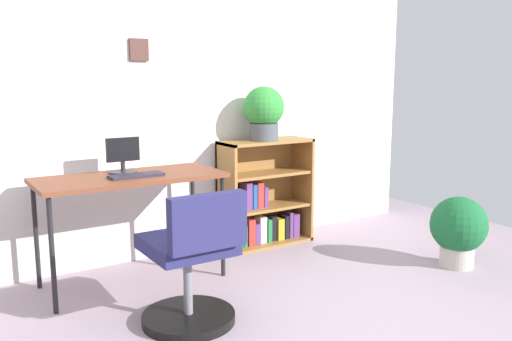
# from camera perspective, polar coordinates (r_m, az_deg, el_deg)

# --- Properties ---
(wall_back) EXTENTS (5.20, 0.12, 2.48)m
(wall_back) POSITION_cam_1_polar(r_m,az_deg,el_deg) (4.00, -12.65, 8.10)
(wall_back) COLOR silver
(wall_back) RESTS_ON ground_plane
(desk) EXTENTS (1.19, 0.53, 0.72)m
(desk) POSITION_cam_1_polar(r_m,az_deg,el_deg) (3.56, -13.24, -1.41)
(desk) COLOR brown
(desk) RESTS_ON ground_plane
(monitor) EXTENTS (0.22, 0.19, 0.24)m
(monitor) POSITION_cam_1_polar(r_m,az_deg,el_deg) (3.63, -14.00, 1.36)
(monitor) COLOR #262628
(monitor) RESTS_ON desk
(keyboard) EXTENTS (0.34, 0.13, 0.02)m
(keyboard) POSITION_cam_1_polar(r_m,az_deg,el_deg) (3.49, -12.63, -0.53)
(keyboard) COLOR #28222F
(keyboard) RESTS_ON desk
(office_chair) EXTENTS (0.52, 0.55, 0.78)m
(office_chair) POSITION_cam_1_polar(r_m,az_deg,el_deg) (2.95, -6.85, -10.22)
(office_chair) COLOR black
(office_chair) RESTS_ON ground_plane
(bookshelf_low) EXTENTS (0.76, 0.30, 0.86)m
(bookshelf_low) POSITION_cam_1_polar(r_m,az_deg,el_deg) (4.36, 0.64, -3.01)
(bookshelf_low) COLOR olive
(bookshelf_low) RESTS_ON ground_plane
(potted_plant_on_shelf) EXTENTS (0.32, 0.32, 0.42)m
(potted_plant_on_shelf) POSITION_cam_1_polar(r_m,az_deg,el_deg) (4.21, 0.84, 6.32)
(potted_plant_on_shelf) COLOR #474C51
(potted_plant_on_shelf) RESTS_ON bookshelf_low
(potted_plant_floor) EXTENTS (0.40, 0.40, 0.51)m
(potted_plant_floor) POSITION_cam_1_polar(r_m,az_deg,el_deg) (4.11, 20.77, -5.78)
(potted_plant_floor) COLOR #B7B2A8
(potted_plant_floor) RESTS_ON ground_plane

